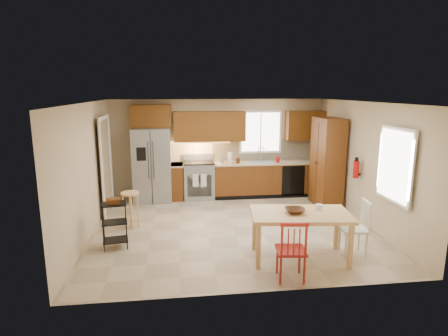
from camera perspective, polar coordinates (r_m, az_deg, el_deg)
floor at (r=7.68m, az=1.32°, el=-9.02°), size 5.50×5.50×0.00m
ceiling at (r=7.17m, az=1.41°, el=9.97°), size 5.50×5.00×0.02m
wall_back at (r=9.76m, az=-0.81°, el=3.11°), size 5.50×0.02×2.50m
wall_front at (r=4.94m, az=5.67°, el=-5.70°), size 5.50×0.02×2.50m
wall_left at (r=7.44m, az=-20.08°, el=-0.39°), size 0.02×5.00×2.50m
wall_right at (r=8.19m, az=20.76°, el=0.63°), size 0.02×5.00×2.50m
refrigerator at (r=9.42m, az=-10.88°, el=0.47°), size 0.92×0.75×1.82m
range_stove at (r=9.57m, az=-3.86°, el=-1.93°), size 0.76×0.63×0.92m
base_cabinet_narrow at (r=9.57m, az=-7.16°, el=-2.05°), size 0.30×0.60×0.90m
base_cabinet_run at (r=9.85m, az=6.88°, el=-1.64°), size 2.92×0.60×0.90m
dishwasher at (r=9.73m, az=10.49°, el=-1.92°), size 0.60×0.02×0.78m
backsplash at (r=9.98m, az=6.59°, el=2.79°), size 2.92×0.03×0.55m
upper_over_fridge at (r=9.46m, az=-11.09°, el=7.79°), size 1.00×0.35×0.55m
upper_left_block at (r=9.50m, az=-2.21°, el=6.35°), size 1.80×0.35×0.75m
upper_right_block at (r=10.02m, az=12.27°, el=6.38°), size 1.00×0.35×0.75m
window_back at (r=9.87m, az=5.59°, el=5.49°), size 1.12×0.04×1.12m
sink at (r=9.72m, az=5.85°, el=0.68°), size 0.62×0.46×0.16m
undercab_glow at (r=9.50m, az=-3.98°, el=3.93°), size 1.60×0.30×0.01m
soap_bottle at (r=9.69m, az=8.19°, el=1.40°), size 0.09×0.09×0.19m
paper_towel at (r=9.49m, az=0.93°, el=1.57°), size 0.12×0.12×0.28m
canister_steel at (r=9.47m, az=-0.27°, el=1.24°), size 0.11×0.11×0.18m
canister_wood at (r=9.50m, az=2.15°, el=1.14°), size 0.10×0.10×0.14m
pantry at (r=9.15m, az=15.43°, el=0.82°), size 0.50×0.95×2.10m
fire_extinguisher at (r=8.29m, az=19.48°, el=-0.20°), size 0.12×0.12×0.36m
window_right at (r=7.14m, az=24.64°, el=0.39°), size 0.04×1.02×1.32m
doorway at (r=8.71m, az=-17.63°, el=0.14°), size 0.04×0.95×2.10m
dining_table at (r=6.34m, az=11.46°, el=-10.13°), size 1.68×1.08×0.77m
chair_red at (r=5.64m, az=10.17°, el=-12.07°), size 0.49×0.49×0.93m
chair_white at (r=6.71m, az=19.15°, el=-8.60°), size 0.49×0.49×0.93m
table_bowl at (r=6.18m, az=10.73°, el=-6.79°), size 0.36×0.36×0.08m
table_jar at (r=6.40m, az=14.30°, el=-6.00°), size 0.13×0.13×0.14m
bar_stool at (r=7.76m, az=-14.01°, el=-6.26°), size 0.42×0.42×0.74m
utility_cart at (r=6.87m, az=-16.32°, el=-8.29°), size 0.47×0.39×0.85m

